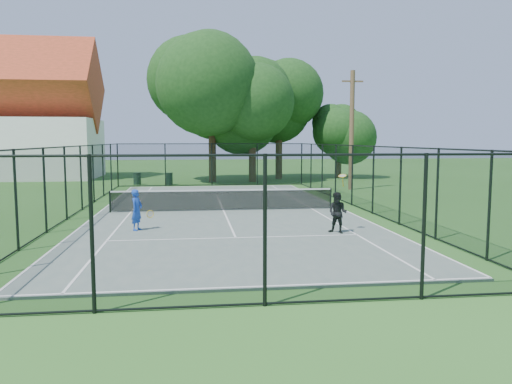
{
  "coord_description": "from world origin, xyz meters",
  "views": [
    {
      "loc": [
        -1.38,
        -22.43,
        3.26
      ],
      "look_at": [
        1.11,
        -3.0,
        1.2
      ],
      "focal_mm": 35.0,
      "sensor_mm": 36.0,
      "label": 1
    }
  ],
  "objects": [
    {
      "name": "ground",
      "position": [
        0.0,
        0.0,
        0.0
      ],
      "size": [
        120.0,
        120.0,
        0.0
      ],
      "primitive_type": "plane",
      "color": "#2B5A1F"
    },
    {
      "name": "tree_near_mid",
      "position": [
        3.24,
        15.79,
        5.1
      ],
      "size": [
        6.34,
        6.34,
        8.29
      ],
      "color": "#332114",
      "rests_on": "ground"
    },
    {
      "name": "fence",
      "position": [
        0.0,
        0.0,
        1.5
      ],
      "size": [
        13.1,
        26.1,
        3.0
      ],
      "color": "black",
      "rests_on": "ground"
    },
    {
      "name": "tennis_court",
      "position": [
        0.0,
        0.0,
        0.03
      ],
      "size": [
        11.0,
        24.0,
        0.06
      ],
      "primitive_type": "cube",
      "color": "#576761",
      "rests_on": "ground"
    },
    {
      "name": "utility_pole",
      "position": [
        8.89,
        9.0,
        3.9
      ],
      "size": [
        1.4,
        0.3,
        7.67
      ],
      "color": "#4C3823",
      "rests_on": "ground"
    },
    {
      "name": "tree_far_right",
      "position": [
        11.1,
        19.25,
        3.85
      ],
      "size": [
        4.71,
        4.71,
        6.23
      ],
      "color": "#332114",
      "rests_on": "ground"
    },
    {
      "name": "trash_bin_left",
      "position": [
        -5.36,
        14.5,
        0.44
      ],
      "size": [
        0.58,
        0.58,
        0.86
      ],
      "color": "black",
      "rests_on": "ground"
    },
    {
      "name": "tree_near_right",
      "position": [
        5.81,
        18.64,
        5.62
      ],
      "size": [
        6.41,
        6.41,
        8.84
      ],
      "color": "#332114",
      "rests_on": "ground"
    },
    {
      "name": "building",
      "position": [
        -17.0,
        22.0,
        4.93
      ],
      "size": [
        15.3,
        8.15,
        11.87
      ],
      "color": "silver",
      "rests_on": "ground"
    },
    {
      "name": "tennis_net",
      "position": [
        0.0,
        0.0,
        0.58
      ],
      "size": [
        10.08,
        0.08,
        0.95
      ],
      "color": "black",
      "rests_on": "tennis_court"
    },
    {
      "name": "player_black",
      "position": [
        3.55,
        -6.01,
        0.77
      ],
      "size": [
        0.87,
        0.99,
        2.02
      ],
      "color": "black",
      "rests_on": "tennis_court"
    },
    {
      "name": "player_blue",
      "position": [
        -3.35,
        -4.58,
        0.79
      ],
      "size": [
        0.85,
        0.62,
        1.46
      ],
      "color": "#153EB8",
      "rests_on": "tennis_court"
    },
    {
      "name": "trash_bin_right",
      "position": [
        -3.07,
        14.09,
        0.44
      ],
      "size": [
        0.58,
        0.58,
        0.87
      ],
      "color": "black",
      "rests_on": "ground"
    },
    {
      "name": "tree_near_left",
      "position": [
        0.18,
        16.18,
        6.33
      ],
      "size": [
        7.88,
        7.88,
        10.28
      ],
      "color": "#332114",
      "rests_on": "ground"
    }
  ]
}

